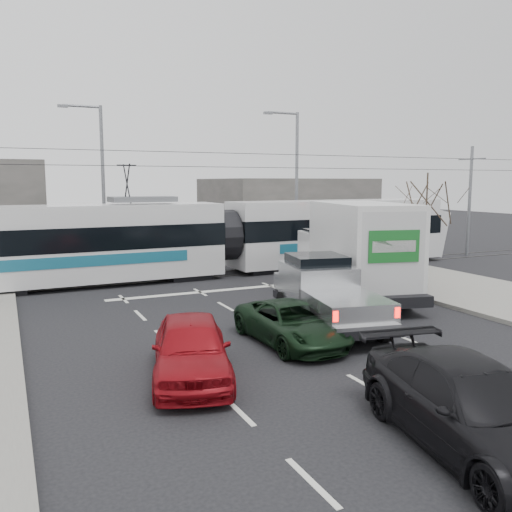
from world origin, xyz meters
name	(u,v)px	position (x,y,z in m)	size (l,w,h in m)	color
ground	(303,320)	(0.00, 0.00, 0.00)	(120.00, 120.00, 0.00)	black
sidewalk_right	(491,295)	(9.00, 0.00, 0.07)	(6.00, 60.00, 0.15)	gray
rails	(206,275)	(0.00, 10.00, 0.01)	(60.00, 1.60, 0.03)	#33302D
building_right	(285,209)	(12.00, 24.00, 2.50)	(12.00, 10.00, 5.00)	slate
bare_tree	(427,204)	(7.60, 2.50, 3.79)	(2.40, 2.40, 5.00)	#47382B
traffic_signal	(352,223)	(6.47, 6.50, 2.74)	(0.44, 0.44, 3.60)	black
street_lamp_near	(294,176)	(7.31, 14.00, 5.11)	(2.38, 0.25, 9.00)	slate
street_lamp_far	(100,175)	(-4.19, 16.00, 5.11)	(2.38, 0.25, 9.00)	slate
catenary	(205,199)	(0.00, 10.00, 3.88)	(60.00, 0.20, 7.00)	black
tram	(224,237)	(0.94, 9.87, 1.96)	(27.13, 3.40, 5.53)	silver
silver_pickup	(325,291)	(0.37, -0.78, 1.12)	(3.25, 6.47, 2.25)	black
box_truck	(356,251)	(3.69, 2.17, 1.94)	(4.40, 8.28, 3.94)	black
navy_pickup	(374,264)	(5.61, 3.50, 1.12)	(3.52, 5.74, 2.27)	black
green_car	(291,323)	(-1.71, -2.27, 0.61)	(2.04, 4.42, 1.23)	black
red_car	(191,348)	(-5.30, -3.79, 0.77)	(1.82, 4.52, 1.54)	maroon
dark_car	(473,408)	(-1.87, -9.27, 0.79)	(2.21, 5.43, 1.58)	black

